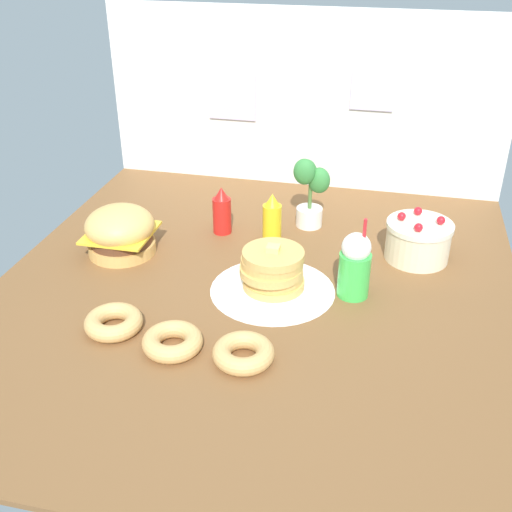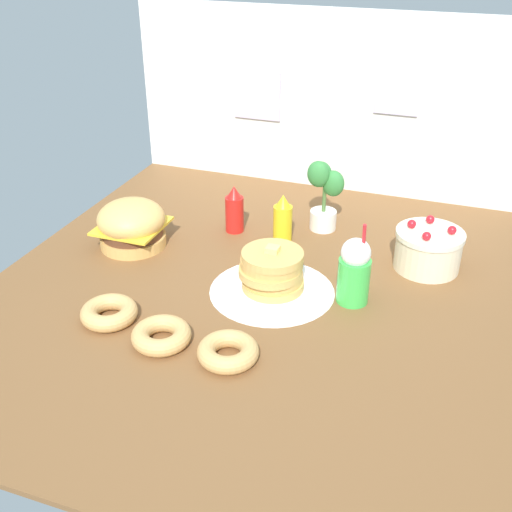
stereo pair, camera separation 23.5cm
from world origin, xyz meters
name	(u,v)px [view 1 (the left image)]	position (x,y,z in m)	size (l,w,h in m)	color
ground_plane	(254,292)	(0.00, 0.00, -0.01)	(2.02, 2.20, 0.02)	brown
back_wall	(303,100)	(0.00, 1.09, 0.45)	(2.02, 0.04, 0.89)	silver
doily_mat	(273,290)	(0.07, 0.01, 0.00)	(0.48, 0.48, 0.00)	white
burger	(120,231)	(-0.62, 0.16, 0.10)	(0.29, 0.29, 0.21)	#DBA859
pancake_stack	(273,273)	(0.07, 0.01, 0.08)	(0.37, 0.37, 0.19)	white
layer_cake	(418,240)	(0.61, 0.39, 0.08)	(0.27, 0.27, 0.20)	beige
ketchup_bottle	(222,212)	(-0.25, 0.44, 0.10)	(0.08, 0.08, 0.22)	red
mustard_bottle	(272,219)	(-0.02, 0.43, 0.10)	(0.08, 0.08, 0.22)	yellow
cream_soda_cup	(355,265)	(0.37, 0.05, 0.13)	(0.12, 0.12, 0.33)	green
donut_pink_glaze	(114,322)	(-0.42, -0.36, 0.03)	(0.20, 0.20, 0.06)	tan
donut_chocolate	(172,341)	(-0.18, -0.42, 0.03)	(0.20, 0.20, 0.06)	tan
donut_vanilla	(243,353)	(0.06, -0.43, 0.03)	(0.20, 0.20, 0.06)	tan
potted_plant	(310,190)	(0.12, 0.60, 0.18)	(0.16, 0.12, 0.33)	white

